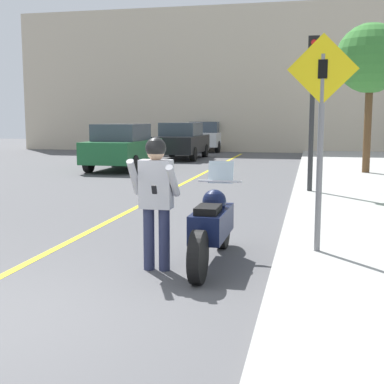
{
  "coord_description": "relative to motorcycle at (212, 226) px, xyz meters",
  "views": [
    {
      "loc": [
        3.03,
        -4.29,
        1.91
      ],
      "look_at": [
        1.47,
        2.65,
        0.92
      ],
      "focal_mm": 50.0,
      "sensor_mm": 36.0,
      "label": 1
    }
  ],
  "objects": [
    {
      "name": "road_center_line",
      "position": [
        -2.39,
        3.54,
        -0.5
      ],
      "size": [
        0.12,
        36.0,
        0.01
      ],
      "color": "yellow",
      "rests_on": "ground"
    },
    {
      "name": "building_backdrop",
      "position": [
        -1.79,
        23.54,
        3.49
      ],
      "size": [
        28.0,
        1.2,
        8.0
      ],
      "color": "beige",
      "rests_on": "ground"
    },
    {
      "name": "motorcycle",
      "position": [
        0.0,
        0.0,
        0.0
      ],
      "size": [
        0.62,
        2.37,
        1.3
      ],
      "color": "black",
      "rests_on": "ground"
    },
    {
      "name": "person_biker",
      "position": [
        -0.62,
        -0.46,
        0.51
      ],
      "size": [
        0.59,
        0.46,
        1.67
      ],
      "color": "#282D4C",
      "rests_on": "ground"
    },
    {
      "name": "crossing_sign",
      "position": [
        1.35,
        0.45,
        1.34
      ],
      "size": [
        0.91,
        0.08,
        2.85
      ],
      "color": "slate",
      "rests_on": "sidewalk_curb"
    },
    {
      "name": "traffic_light",
      "position": [
        1.22,
        6.51,
        2.18
      ],
      "size": [
        0.26,
        0.3,
        3.68
      ],
      "color": "#2D2D30",
      "rests_on": "sidewalk_curb"
    },
    {
      "name": "street_tree",
      "position": [
        2.99,
        11.47,
        3.24
      ],
      "size": [
        2.2,
        2.2,
        4.75
      ],
      "color": "brown",
      "rests_on": "sidewalk_curb"
    },
    {
      "name": "parked_car_green",
      "position": [
        -5.55,
        11.94,
        0.35
      ],
      "size": [
        1.88,
        4.2,
        1.68
      ],
      "color": "black",
      "rests_on": "ground"
    },
    {
      "name": "parked_car_black",
      "position": [
        -4.64,
        17.38,
        0.35
      ],
      "size": [
        1.88,
        4.2,
        1.68
      ],
      "color": "black",
      "rests_on": "ground"
    },
    {
      "name": "parked_car_white",
      "position": [
        -4.62,
        23.47,
        0.35
      ],
      "size": [
        1.88,
        4.2,
        1.68
      ],
      "color": "black",
      "rests_on": "ground"
    }
  ]
}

